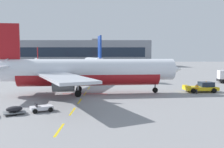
{
  "coord_description": "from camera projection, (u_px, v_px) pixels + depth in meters",
  "views": [
    {
      "loc": [
        22.84,
        -19.94,
        6.84
      ],
      "look_at": [
        22.65,
        27.38,
        3.13
      ],
      "focal_mm": 38.13,
      "sensor_mm": 36.0,
      "label": 1
    }
  ],
  "objects": [
    {
      "name": "ground",
      "position": [
        181.0,
        82.0,
        60.22
      ],
      "size": [
        400.0,
        400.0,
        0.0
      ],
      "primitive_type": "plane",
      "color": "gray"
    },
    {
      "name": "apron_paint_markings",
      "position": [
        94.0,
        83.0,
        59.11
      ],
      "size": [
        8.0,
        97.64,
        0.01
      ],
      "color": "yellow",
      "rests_on": "ground"
    },
    {
      "name": "airliner_foreground",
      "position": [
        87.0,
        72.0,
        41.85
      ],
      "size": [
        34.82,
        34.42,
        12.2
      ],
      "color": "silver",
      "rests_on": "ground"
    },
    {
      "name": "pushback_tug",
      "position": [
        203.0,
        87.0,
        44.37
      ],
      "size": [
        6.17,
        3.49,
        2.08
      ],
      "color": "yellow",
      "rests_on": "ground"
    },
    {
      "name": "airliner_mid_left",
      "position": [
        94.0,
        64.0,
        77.04
      ],
      "size": [
        33.52,
        34.25,
        12.07
      ],
      "color": "silver",
      "rests_on": "ground"
    },
    {
      "name": "airliner_far_center",
      "position": [
        38.0,
        62.0,
        117.93
      ],
      "size": [
        28.3,
        29.37,
        10.54
      ],
      "color": "white",
      "rests_on": "ground"
    },
    {
      "name": "baggage_train",
      "position": [
        16.0,
        110.0,
        27.53
      ],
      "size": [
        8.24,
        5.43,
        1.14
      ],
      "color": "silver",
      "rests_on": "ground"
    },
    {
      "name": "ground_crew_worker",
      "position": [
        198.0,
        88.0,
        41.94
      ],
      "size": [
        0.49,
        0.64,
        1.78
      ],
      "color": "#232328",
      "rests_on": "ground"
    },
    {
      "name": "terminal_satellite",
      "position": [
        76.0,
        54.0,
        154.46
      ],
      "size": [
        95.52,
        24.74,
        17.51
      ],
      "color": "gray",
      "rests_on": "ground"
    }
  ]
}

